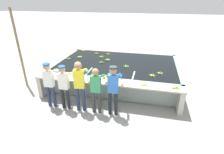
% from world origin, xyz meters
% --- Properties ---
extents(ground_plane, '(80.00, 80.00, 0.00)m').
position_xyz_m(ground_plane, '(0.00, 0.00, 0.00)').
color(ground_plane, '#999993').
rests_on(ground_plane, ground).
extents(wash_tank, '(5.26, 3.45, 0.88)m').
position_xyz_m(wash_tank, '(-0.00, 2.17, 0.44)').
color(wash_tank, gray).
rests_on(wash_tank, ground).
extents(work_ledge, '(5.26, 0.45, 0.88)m').
position_xyz_m(work_ledge, '(0.00, 0.22, 0.65)').
color(work_ledge, '#B7B2A3').
rests_on(work_ledge, ground).
extents(worker_0, '(0.41, 0.72, 1.60)m').
position_xyz_m(worker_0, '(-1.81, -0.33, 0.96)').
color(worker_0, navy).
rests_on(worker_0, ground).
extents(worker_1, '(0.41, 0.71, 1.57)m').
position_xyz_m(worker_1, '(-1.26, -0.35, 0.94)').
color(worker_1, '#1E2328').
rests_on(worker_1, ground).
extents(worker_2, '(0.48, 0.74, 1.75)m').
position_xyz_m(worker_2, '(-0.71, -0.34, 1.06)').
color(worker_2, navy).
rests_on(worker_2, ground).
extents(worker_3, '(0.40, 0.71, 1.58)m').
position_xyz_m(worker_3, '(-0.16, -0.34, 0.94)').
color(worker_3, '#38383D').
rests_on(worker_3, ground).
extents(worker_4, '(0.43, 0.73, 1.68)m').
position_xyz_m(worker_4, '(0.39, -0.33, 1.03)').
color(worker_4, '#1E2328').
rests_on(worker_4, ground).
extents(banana_bunch_floating_0, '(0.28, 0.28, 0.08)m').
position_xyz_m(banana_bunch_floating_0, '(-0.67, 3.30, 0.90)').
color(banana_bunch_floating_0, '#9EC642').
rests_on(banana_bunch_floating_0, wash_tank).
extents(banana_bunch_floating_1, '(0.28, 0.27, 0.08)m').
position_xyz_m(banana_bunch_floating_1, '(-0.88, 2.79, 0.90)').
color(banana_bunch_floating_1, '#7FAD33').
rests_on(banana_bunch_floating_1, wash_tank).
extents(banana_bunch_floating_2, '(0.27, 0.28, 0.08)m').
position_xyz_m(banana_bunch_floating_2, '(-2.20, 0.80, 0.90)').
color(banana_bunch_floating_2, '#8CB738').
rests_on(banana_bunch_floating_2, wash_tank).
extents(banana_bunch_floating_3, '(0.28, 0.28, 0.08)m').
position_xyz_m(banana_bunch_floating_3, '(-1.91, 2.53, 0.90)').
color(banana_bunch_floating_3, '#9EC642').
rests_on(banana_bunch_floating_3, wash_tank).
extents(banana_bunch_floating_4, '(0.28, 0.27, 0.08)m').
position_xyz_m(banana_bunch_floating_4, '(1.56, 1.08, 0.90)').
color(banana_bunch_floating_4, '#93BC3D').
rests_on(banana_bunch_floating_4, wash_tank).
extents(banana_bunch_floating_5, '(0.28, 0.28, 0.08)m').
position_xyz_m(banana_bunch_floating_5, '(-2.14, 3.62, 0.90)').
color(banana_bunch_floating_5, '#75A333').
rests_on(banana_bunch_floating_5, wash_tank).
extents(banana_bunch_floating_6, '(0.23, 0.23, 0.08)m').
position_xyz_m(banana_bunch_floating_6, '(-1.29, 3.27, 0.90)').
color(banana_bunch_floating_6, '#8CB738').
rests_on(banana_bunch_floating_6, wash_tank).
extents(banana_bunch_floating_7, '(0.28, 0.28, 0.08)m').
position_xyz_m(banana_bunch_floating_7, '(-1.68, 1.75, 0.90)').
color(banana_bunch_floating_7, '#8CB738').
rests_on(banana_bunch_floating_7, wash_tank).
extents(banana_bunch_floating_8, '(0.28, 0.28, 0.08)m').
position_xyz_m(banana_bunch_floating_8, '(-0.49, 2.43, 0.90)').
color(banana_bunch_floating_8, '#8CB738').
rests_on(banana_bunch_floating_8, wash_tank).
extents(banana_bunch_floating_9, '(0.28, 0.27, 0.08)m').
position_xyz_m(banana_bunch_floating_9, '(1.85, 1.37, 0.90)').
color(banana_bunch_floating_9, '#9EC642').
rests_on(banana_bunch_floating_9, wash_tank).
extents(banana_bunch_floating_10, '(0.26, 0.26, 0.08)m').
position_xyz_m(banana_bunch_floating_10, '(-2.32, 2.15, 0.90)').
color(banana_bunch_floating_10, '#8CB738').
rests_on(banana_bunch_floating_10, wash_tank).
extents(banana_bunch_floating_11, '(0.27, 0.28, 0.08)m').
position_xyz_m(banana_bunch_floating_11, '(0.48, 1.79, 0.90)').
color(banana_bunch_floating_11, '#9EC642').
rests_on(banana_bunch_floating_11, wash_tank).
extents(banana_bunch_floating_12, '(0.28, 0.28, 0.08)m').
position_xyz_m(banana_bunch_floating_12, '(-0.68, 2.02, 0.90)').
color(banana_bunch_floating_12, '#75A333').
rests_on(banana_bunch_floating_12, wash_tank).
extents(banana_bunch_ledge_0, '(0.28, 0.27, 0.08)m').
position_xyz_m(banana_bunch_ledge_0, '(2.31, 0.24, 0.90)').
color(banana_bunch_ledge_0, '#7FAD33').
rests_on(banana_bunch_ledge_0, work_ledge).
extents(banana_bunch_ledge_1, '(0.27, 0.28, 0.08)m').
position_xyz_m(banana_bunch_ledge_1, '(0.15, 0.15, 0.90)').
color(banana_bunch_ledge_1, '#8CB738').
rests_on(banana_bunch_ledge_1, work_ledge).
extents(banana_bunch_ledge_2, '(0.28, 0.27, 0.08)m').
position_xyz_m(banana_bunch_ledge_2, '(1.30, 0.23, 0.90)').
color(banana_bunch_ledge_2, '#93BC3D').
rests_on(banana_bunch_ledge_2, work_ledge).
extents(knife_0, '(0.35, 0.06, 0.02)m').
position_xyz_m(knife_0, '(-0.87, 0.17, 0.89)').
color(knife_0, silver).
rests_on(knife_0, work_ledge).
extents(support_post_left, '(0.09, 0.09, 3.20)m').
position_xyz_m(support_post_left, '(-3.76, 0.84, 1.60)').
color(support_post_left, '#846647').
rests_on(support_post_left, ground).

